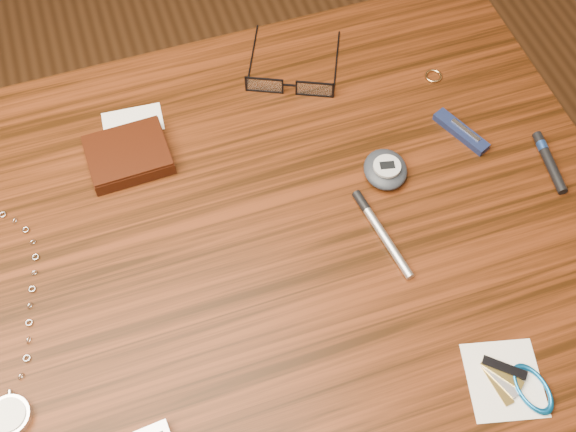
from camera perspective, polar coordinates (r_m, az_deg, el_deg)
name	(u,v)px	position (r m, az deg, el deg)	size (l,w,h in m)	color
ground	(254,418)	(1.59, -2.70, -15.69)	(3.80, 3.80, 0.00)	#472814
desk	(235,284)	(0.98, -4.24, -5.36)	(1.00, 0.70, 0.75)	#3D1909
wallet_and_card	(128,154)	(0.97, -12.50, 4.80)	(0.11, 0.13, 0.02)	black
eyeglasses	(290,84)	(1.02, 0.16, 10.41)	(0.17, 0.17, 0.03)	black
gold_ring	(433,76)	(1.07, 11.41, 10.79)	(0.02, 0.02, 0.00)	tan
pocket_watch	(9,403)	(0.86, -21.15, -13.64)	(0.11, 0.35, 0.01)	silver
pedometer	(385,169)	(0.94, 7.71, 3.69)	(0.07, 0.08, 0.03)	#20252C
notepad_keys	(518,384)	(0.85, 17.75, -12.53)	(0.10, 0.11, 0.01)	silver
pocket_knife	(461,132)	(1.01, 13.52, 6.50)	(0.05, 0.09, 0.01)	#111A33
silver_pen	(378,227)	(0.90, 7.12, -0.87)	(0.03, 0.13, 0.01)	#B2B3B7
black_blue_pen	(549,160)	(1.01, 19.90, 4.17)	(0.03, 0.10, 0.01)	black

